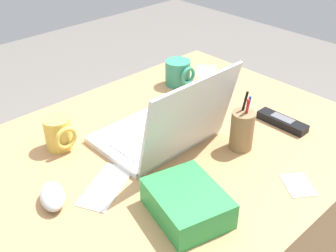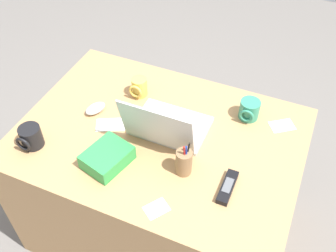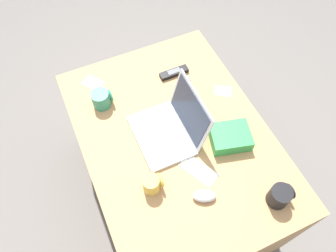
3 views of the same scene
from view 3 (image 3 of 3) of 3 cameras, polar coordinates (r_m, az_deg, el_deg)
ground_plane at (r=2.21m, az=0.96°, el=-11.16°), size 6.00×6.00×0.00m
desk at (r=1.87m, az=1.12°, el=-7.32°), size 1.21×0.87×0.73m
laptop at (r=1.52m, az=0.44°, el=-0.26°), size 0.32×0.29×0.24m
computer_mouse at (r=1.41m, az=6.41°, el=-12.15°), size 0.09×0.11×0.04m
coffee_mug_white at (r=1.65m, az=-11.62°, el=4.67°), size 0.09×0.10×0.09m
coffee_mug_tall at (r=1.45m, az=19.11°, el=-11.55°), size 0.09×0.10×0.10m
coffee_mug_spare at (r=1.40m, az=-2.81°, el=-10.17°), size 0.07×0.08×0.09m
cordless_phone at (r=1.76m, az=1.07°, el=9.38°), size 0.04×0.16×0.03m
pen_holder at (r=1.62m, az=3.41°, el=5.75°), size 0.06×0.06×0.17m
snack_bag at (r=1.54m, az=10.91°, el=-1.93°), size 0.19×0.21×0.07m
paper_note_near_laptop at (r=1.48m, az=5.43°, el=-7.73°), size 0.19×0.15×0.00m
paper_note_left at (r=1.72m, az=9.71°, el=6.10°), size 0.10×0.11×0.00m
paper_note_right at (r=1.78m, az=-13.07°, el=7.40°), size 0.13×0.12×0.00m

